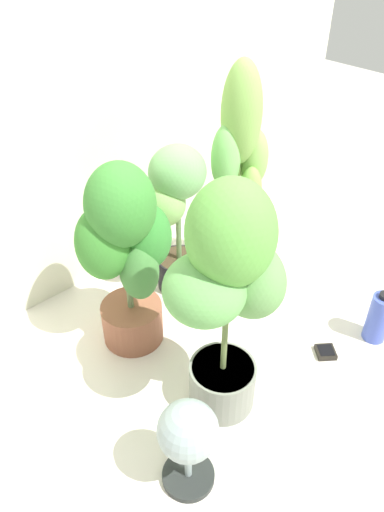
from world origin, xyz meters
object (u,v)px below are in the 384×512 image
object	(u,v)px
potted_plant_front_left	(228,287)
floor_fan	(188,436)
potted_plant_back_left	(126,248)
nutrient_bottle	(379,317)
hygrometer_box	(326,352)
potted_plant_back_right	(239,167)
potted_plant_back_center	(174,211)

from	to	relation	value
potted_plant_front_left	floor_fan	distance (m)	0.48
potted_plant_back_left	nutrient_bottle	xyz separation A→B (m)	(0.78, -0.73, -0.37)
potted_plant_front_left	hygrometer_box	size ratio (longest dim) A/B	8.64
potted_plant_back_left	floor_fan	distance (m)	0.74
potted_plant_back_right	hygrometer_box	world-z (taller)	potted_plant_back_right
floor_fan	nutrient_bottle	xyz separation A→B (m)	(1.05, -0.08, -0.13)
potted_plant_back_center	floor_fan	xyz separation A→B (m)	(-0.63, -0.78, -0.19)
potted_plant_front_left	potted_plant_back_left	distance (m)	0.51
hygrometer_box	floor_fan	xyz separation A→B (m)	(-0.81, -0.01, 0.24)
potted_plant_back_right	nutrient_bottle	distance (m)	0.90
potted_plant_back_right	floor_fan	size ratio (longest dim) A/B	2.87
potted_plant_back_right	potted_plant_front_left	bearing A→B (deg)	-139.65
potted_plant_back_left	nutrient_bottle	world-z (taller)	potted_plant_back_left
potted_plant_back_right	nutrient_bottle	size ratio (longest dim) A/B	4.21
potted_plant_front_left	floor_fan	world-z (taller)	potted_plant_front_left
potted_plant_front_left	hygrometer_box	distance (m)	0.77
potted_plant_back_center	floor_fan	bearing A→B (deg)	-128.78
potted_plant_back_center	potted_plant_back_left	bearing A→B (deg)	-159.60
potted_plant_back_left	nutrient_bottle	bearing A→B (deg)	-42.91
potted_plant_back_right	potted_plant_back_left	world-z (taller)	potted_plant_back_right
potted_plant_back_left	hygrometer_box	xyz separation A→B (m)	(0.54, -0.64, -0.48)
potted_plant_back_center	hygrometer_box	distance (m)	0.91
potted_plant_back_left	floor_fan	xyz separation A→B (m)	(-0.27, -0.65, -0.24)
potted_plant_back_left	potted_plant_back_center	world-z (taller)	potted_plant_back_left
hygrometer_box	potted_plant_back_left	bearing A→B (deg)	168.50
floor_fan	hygrometer_box	bearing A→B (deg)	13.19
floor_fan	potted_plant_front_left	bearing A→B (deg)	38.37
potted_plant_back_right	nutrient_bottle	world-z (taller)	potted_plant_back_right
potted_plant_back_left	floor_fan	bearing A→B (deg)	-112.27
nutrient_bottle	floor_fan	bearing A→B (deg)	175.64
potted_plant_front_left	potted_plant_back_center	world-z (taller)	potted_plant_front_left
potted_plant_back_right	potted_plant_back_left	size ratio (longest dim) A/B	1.27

